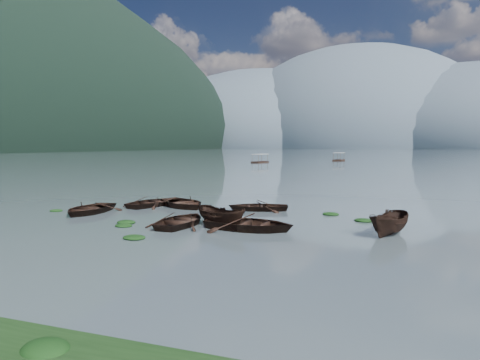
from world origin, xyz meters
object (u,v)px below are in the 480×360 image
(rowboat_0, at_px, (89,213))
(pontoon_centre, at_px, (339,161))
(pontoon_left, at_px, (260,163))
(rowboat_3, at_px, (182,225))

(rowboat_0, height_order, pontoon_centre, pontoon_centre)
(pontoon_left, bearing_deg, rowboat_0, -67.10)
(rowboat_3, distance_m, pontoon_centre, 112.58)
(rowboat_0, bearing_deg, rowboat_3, -17.94)
(pontoon_left, xyz_separation_m, pontoon_centre, (18.74, 22.02, 0.00))
(rowboat_0, relative_size, pontoon_left, 0.81)
(rowboat_0, distance_m, pontoon_left, 89.76)
(rowboat_3, height_order, pontoon_left, pontoon_left)
(pontoon_left, relative_size, pontoon_centre, 0.94)
(rowboat_0, bearing_deg, pontoon_centre, 83.16)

